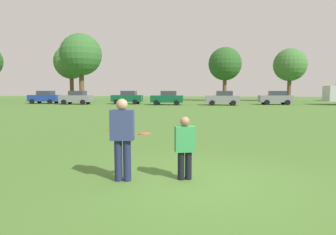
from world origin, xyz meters
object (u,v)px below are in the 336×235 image
object	(u,v)px
player_defender	(185,145)
traffic_cone	(111,126)
parked_car_mid_left	(76,97)
parked_car_near_right	(223,98)
parked_car_center	(128,97)
player_thrower	(122,135)
parked_car_far_right	(276,98)
parked_car_near_left	(45,97)
parked_car_mid_right	(167,98)
frisbee	(144,134)

from	to	relation	value
player_defender	traffic_cone	world-z (taller)	player_defender
parked_car_mid_left	parked_car_near_right	distance (m)	19.55
traffic_cone	parked_car_mid_left	distance (m)	27.46
player_defender	traffic_cone	distance (m)	8.44
parked_car_center	player_thrower	bearing A→B (deg)	-75.18
parked_car_near_right	parked_car_far_right	bearing A→B (deg)	17.75
parked_car_near_right	parked_car_near_left	bearing A→B (deg)	177.29
parked_car_near_right	parked_car_mid_left	bearing A→B (deg)	-179.41
parked_car_far_right	parked_car_mid_right	bearing A→B (deg)	-170.66
player_thrower	parked_car_mid_right	bearing A→B (deg)	95.56
player_thrower	parked_car_near_left	size ratio (longest dim) A/B	0.43
parked_car_near_right	frisbee	bearing A→B (deg)	-96.20
parked_car_mid_left	player_defender	bearing A→B (deg)	-61.88
frisbee	traffic_cone	bearing A→B (deg)	112.93
parked_car_mid_right	parked_car_near_right	world-z (taller)	same
parked_car_near_right	parked_car_center	bearing A→B (deg)	172.86
player_defender	frisbee	distance (m)	0.95
frisbee	parked_car_center	bearing A→B (deg)	105.59
traffic_cone	parked_car_near_right	world-z (taller)	parked_car_near_right
player_thrower	parked_car_far_right	xyz separation A→B (m)	(11.09, 34.39, -0.10)
player_thrower	parked_car_far_right	world-z (taller)	player_thrower
parked_car_center	parked_car_mid_right	world-z (taller)	same
parked_car_mid_left	parked_car_mid_right	world-z (taller)	same
player_defender	frisbee	xyz separation A→B (m)	(-0.85, -0.31, 0.29)
parked_car_mid_right	parked_car_near_right	distance (m)	7.11
parked_car_near_left	parked_car_mid_left	distance (m)	5.55
frisbee	parked_car_far_right	xyz separation A→B (m)	(10.59, 34.43, -0.15)
player_thrower	parked_car_near_left	xyz separation A→B (m)	(-20.93, 33.29, -0.10)
parked_car_near_left	parked_car_center	distance (m)	12.02
parked_car_mid_left	parked_car_center	bearing A→B (deg)	15.34
traffic_cone	parked_car_center	distance (m)	26.83
parked_car_near_left	parked_car_mid_right	xyz separation A→B (m)	(17.82, -1.24, 0.00)
player_thrower	parked_car_near_right	size ratio (longest dim) A/B	0.43
player_defender	parked_car_mid_right	bearing A→B (deg)	98.01
parked_car_center	parked_car_far_right	distance (m)	20.03
player_defender	parked_car_far_right	xyz separation A→B (m)	(9.74, 34.11, 0.13)
parked_car_mid_left	parked_car_mid_right	xyz separation A→B (m)	(12.44, 0.14, 0.00)
parked_car_mid_left	player_thrower	bearing A→B (deg)	-64.01
traffic_cone	parked_car_near_left	bearing A→B (deg)	125.33
player_defender	parked_car_mid_left	bearing A→B (deg)	118.12
frisbee	parked_car_near_right	distance (m)	32.34
parked_car_mid_right	parked_car_near_right	size ratio (longest dim) A/B	1.00
parked_car_mid_right	player_thrower	bearing A→B (deg)	-84.44
traffic_cone	player_defender	bearing A→B (deg)	-60.89
traffic_cone	parked_car_center	world-z (taller)	parked_car_center
frisbee	parked_car_near_right	xyz separation A→B (m)	(3.49, 32.15, -0.15)
parked_car_near_left	player_defender	bearing A→B (deg)	-55.98
parked_car_mid_right	parked_car_mid_left	bearing A→B (deg)	-179.36
parked_car_center	parked_car_mid_right	distance (m)	6.05
frisbee	parked_car_mid_right	bearing A→B (deg)	96.43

